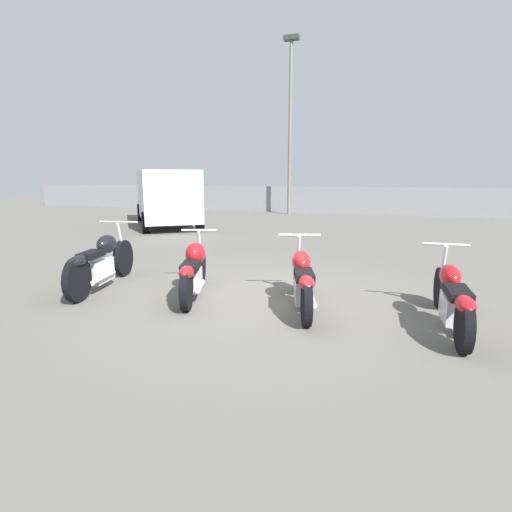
{
  "coord_description": "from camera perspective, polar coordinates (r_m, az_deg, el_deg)",
  "views": [
    {
      "loc": [
        1.94,
        -5.48,
        1.81
      ],
      "look_at": [
        0.0,
        0.04,
        0.65
      ],
      "focal_mm": 28.0,
      "sensor_mm": 36.0,
      "label": 1
    }
  ],
  "objects": [
    {
      "name": "ground_plane",
      "position": [
        6.08,
        -0.13,
        -6.09
      ],
      "size": [
        60.0,
        60.0,
        0.0
      ],
      "primitive_type": "plane",
      "color": "#5B5954"
    },
    {
      "name": "motorcycle_slot_0",
      "position": [
        7.03,
        -21.22,
        -0.78
      ],
      "size": [
        0.83,
        2.22,
        1.03
      ],
      "rotation": [
        0.0,
        0.0,
        0.24
      ],
      "color": "black",
      "rests_on": "ground_plane"
    },
    {
      "name": "motorcycle_slot_2",
      "position": [
        5.58,
        6.63,
        -3.4
      ],
      "size": [
        0.86,
        1.95,
        0.96
      ],
      "rotation": [
        0.0,
        0.0,
        0.31
      ],
      "color": "black",
      "rests_on": "ground_plane"
    },
    {
      "name": "fence_back",
      "position": [
        20.48,
        14.03,
        7.69
      ],
      "size": [
        40.0,
        0.04,
        1.33
      ],
      "color": "gray",
      "rests_on": "ground_plane"
    },
    {
      "name": "parked_van",
      "position": [
        15.6,
        -12.74,
        8.49
      ],
      "size": [
        4.68,
        5.29,
        2.04
      ],
      "rotation": [
        0.0,
        0.0,
        0.66
      ],
      "color": "silver",
      "rests_on": "ground_plane"
    },
    {
      "name": "light_pole_left",
      "position": [
        20.03,
        4.93,
        19.65
      ],
      "size": [
        0.7,
        0.35,
        8.14
      ],
      "color": "slate",
      "rests_on": "ground_plane"
    },
    {
      "name": "motorcycle_slot_1",
      "position": [
        6.17,
        -8.86,
        -1.91
      ],
      "size": [
        0.87,
        1.94,
        0.96
      ],
      "rotation": [
        0.0,
        0.0,
        0.34
      ],
      "color": "black",
      "rests_on": "ground_plane"
    },
    {
      "name": "motorcycle_slot_3",
      "position": [
        5.37,
        26.26,
        -5.32
      ],
      "size": [
        0.6,
        2.11,
        0.93
      ],
      "rotation": [
        0.0,
        0.0,
        0.06
      ],
      "color": "black",
      "rests_on": "ground_plane"
    }
  ]
}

